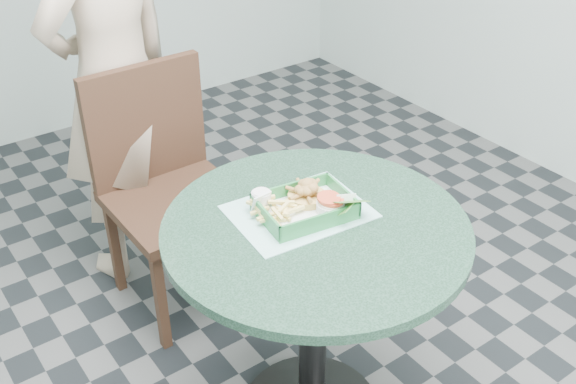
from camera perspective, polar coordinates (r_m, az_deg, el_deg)
cafe_table at (r=1.97m, az=2.27°, el=-7.25°), size 0.86×0.86×0.75m
dining_chair at (r=2.58m, az=-10.40°, el=1.51°), size 0.47×0.47×0.93m
diner_person at (r=2.62m, az=-14.72°, el=11.09°), size 0.78×0.63×1.86m
placemat at (r=1.92m, az=0.93°, el=-2.15°), size 0.40×0.32×0.00m
food_basket at (r=1.90m, az=1.43°, el=-2.01°), size 0.25×0.19×0.05m
crab_sandwich at (r=1.92m, az=1.39°, el=-0.35°), size 0.11×0.11×0.07m
fries_pile at (r=1.87m, az=-1.23°, el=-1.86°), size 0.14×0.14×0.04m
sauce_ramekin at (r=1.88m, az=-2.34°, el=-1.14°), size 0.06×0.06×0.03m
garnish_cup at (r=1.89m, az=3.92°, el=-1.33°), size 0.12×0.12×0.05m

